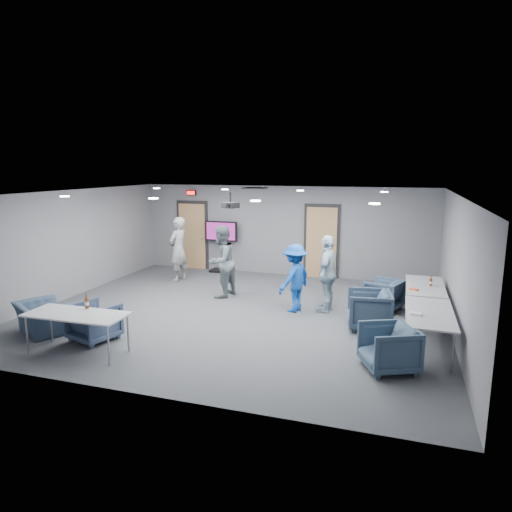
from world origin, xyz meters
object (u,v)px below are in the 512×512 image
(person_b, at_px, (221,261))
(table_front_left, at_px, (76,316))
(chair_right_c, at_px, (389,348))
(chair_front_a, at_px, (94,322))
(chair_right_b, at_px, (369,310))
(person_c, at_px, (327,273))
(person_d, at_px, (294,278))
(chair_right_a, at_px, (383,294))
(bottle_right, at_px, (431,282))
(table_right_b, at_px, (429,314))
(projector, at_px, (230,205))
(chair_front_b, at_px, (42,318))
(bottle_front, at_px, (87,303))
(table_right_a, at_px, (425,287))
(person_a, at_px, (178,249))
(tv_stand, at_px, (221,243))

(person_b, xyz_separation_m, table_front_left, (-1.08, -4.12, -0.23))
(person_b, relative_size, chair_right_c, 2.22)
(chair_front_a, bearing_deg, chair_right_b, -138.76)
(person_c, relative_size, table_front_left, 0.96)
(person_d, xyz_separation_m, chair_right_a, (1.94, 0.78, -0.42))
(bottle_right, bearing_deg, chair_right_b, -139.26)
(person_b, height_order, chair_right_c, person_b)
(table_right_b, bearing_deg, person_b, 66.61)
(person_c, distance_m, projector, 2.71)
(person_d, distance_m, table_front_left, 4.69)
(chair_right_a, xyz_separation_m, chair_front_b, (-6.39, -3.70, -0.04))
(table_right_b, height_order, bottle_front, bottle_front)
(table_front_left, bearing_deg, table_right_a, 32.14)
(chair_right_b, distance_m, table_right_a, 1.54)
(person_a, distance_m, person_c, 4.81)
(chair_right_a, height_order, chair_right_b, chair_right_b)
(chair_right_c, height_order, projector, projector)
(person_b, bearing_deg, chair_right_b, 85.14)
(chair_front_b, bearing_deg, person_b, -95.35)
(person_b, height_order, person_d, person_b)
(person_a, xyz_separation_m, chair_right_c, (6.02, -4.34, -0.55))
(projector, bearing_deg, person_a, 160.77)
(person_c, relative_size, table_right_b, 0.90)
(chair_front_a, xyz_separation_m, tv_stand, (0.12, 6.15, 0.54))
(person_d, bearing_deg, table_right_a, 120.47)
(person_b, bearing_deg, table_front_left, -1.23)
(person_d, bearing_deg, table_right_b, 84.34)
(person_d, distance_m, projector, 2.22)
(person_d, distance_m, table_right_a, 2.85)
(chair_right_b, xyz_separation_m, table_front_left, (-4.83, -2.87, 0.29))
(chair_right_c, distance_m, table_right_b, 1.28)
(person_a, relative_size, bottle_right, 8.05)
(chair_right_b, relative_size, projector, 2.17)
(table_right_b, xyz_separation_m, projector, (-4.33, 1.44, 1.72))
(chair_right_a, relative_size, bottle_right, 3.39)
(table_right_b, bearing_deg, chair_front_a, 103.23)
(table_right_a, bearing_deg, person_d, 98.19)
(chair_right_b, relative_size, tv_stand, 0.54)
(bottle_front, bearing_deg, person_b, 74.11)
(person_b, relative_size, chair_right_a, 2.34)
(person_a, relative_size, person_c, 1.05)
(chair_front_a, bearing_deg, person_b, -92.10)
(chair_right_c, xyz_separation_m, tv_stand, (-5.26, 5.78, 0.53))
(chair_right_c, height_order, bottle_right, bottle_right)
(chair_front_a, bearing_deg, tv_stand, -74.63)
(chair_right_c, bearing_deg, projector, -148.91)
(person_c, distance_m, chair_front_b, 6.08)
(bottle_front, bearing_deg, table_front_left, -88.81)
(person_a, distance_m, projector, 3.33)
(bottle_right, bearing_deg, chair_front_a, -151.65)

